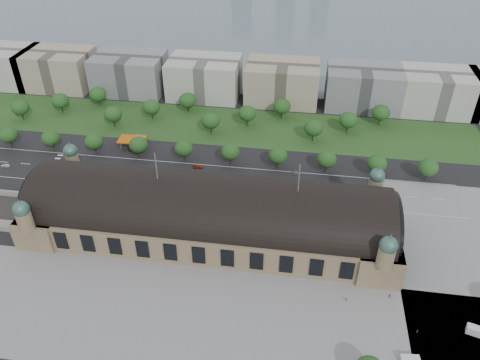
# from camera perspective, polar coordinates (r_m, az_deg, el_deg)

# --- Properties ---
(ground) EXTENTS (900.00, 900.00, 0.00)m
(ground) POSITION_cam_1_polar(r_m,az_deg,el_deg) (197.80, -3.69, -6.43)
(ground) COLOR black
(ground) RESTS_ON ground
(station) EXTENTS (150.00, 48.40, 44.30)m
(station) POSITION_cam_1_polar(r_m,az_deg,el_deg) (191.15, -3.80, -4.12)
(station) COLOR #877654
(station) RESTS_ON ground
(plaza_south) EXTENTS (190.00, 48.00, 0.12)m
(plaza_south) POSITION_cam_1_polar(r_m,az_deg,el_deg) (166.70, -3.29, -16.75)
(plaza_south) COLOR gray
(plaza_south) RESTS_ON ground
(plaza_east) EXTENTS (56.00, 100.00, 0.12)m
(plaza_east) POSITION_cam_1_polar(r_m,az_deg,el_deg) (206.68, 25.89, -8.57)
(plaza_east) COLOR gray
(plaza_east) RESTS_ON ground
(road_slab) EXTENTS (260.00, 26.00, 0.10)m
(road_slab) POSITION_cam_1_polar(r_m,az_deg,el_deg) (230.85, -6.69, 0.29)
(road_slab) COLOR black
(road_slab) RESTS_ON ground
(grass_belt) EXTENTS (300.00, 45.00, 0.10)m
(grass_belt) POSITION_cam_1_polar(r_m,az_deg,el_deg) (275.39, -2.91, 6.69)
(grass_belt) COLOR #274C1E
(grass_belt) RESTS_ON ground
(petrol_station) EXTENTS (14.00, 13.00, 5.05)m
(petrol_station) POSITION_cam_1_polar(r_m,az_deg,el_deg) (260.82, -12.54, 4.83)
(petrol_station) COLOR #CC5C0C
(petrol_station) RESTS_ON ground
(lake) EXTENTS (700.00, 320.00, 0.08)m
(lake) POSITION_cam_1_polar(r_m,az_deg,el_deg) (462.46, 4.04, 18.61)
(lake) COLOR slate
(lake) RESTS_ON ground
(office_0) EXTENTS (45.00, 32.00, 24.00)m
(office_0) POSITION_cam_1_polar(r_m,az_deg,el_deg) (364.21, -26.98, 12.32)
(office_0) COLOR beige
(office_0) RESTS_ON ground
(office_1) EXTENTS (45.00, 32.00, 24.00)m
(office_1) POSITION_cam_1_polar(r_m,az_deg,el_deg) (343.40, -21.31, 12.50)
(office_1) COLOR tan
(office_1) RESTS_ON ground
(office_2) EXTENTS (45.00, 32.00, 24.00)m
(office_2) POSITION_cam_1_polar(r_m,az_deg,el_deg) (322.52, -13.29, 12.56)
(office_2) COLOR gray
(office_2) RESTS_ON ground
(office_3) EXTENTS (45.00, 32.00, 24.00)m
(office_3) POSITION_cam_1_polar(r_m,az_deg,el_deg) (308.41, -4.36, 12.34)
(office_3) COLOR beige
(office_3) RESTS_ON ground
(office_4) EXTENTS (45.00, 32.00, 24.00)m
(office_4) POSITION_cam_1_polar(r_m,az_deg,el_deg) (302.01, 5.15, 11.79)
(office_4) COLOR tan
(office_4) RESTS_ON ground
(office_5) EXTENTS (45.00, 32.00, 24.00)m
(office_5) POSITION_cam_1_polar(r_m,az_deg,el_deg) (303.81, 14.76, 10.91)
(office_5) COLOR gray
(office_5) RESTS_ON ground
(office_6) EXTENTS (45.00, 32.00, 24.00)m
(office_6) POSITION_cam_1_polar(r_m,az_deg,el_deg) (312.35, 23.06, 9.91)
(office_6) COLOR beige
(office_6) RESTS_ON ground
(tree_row_0) EXTENTS (9.60, 9.60, 11.52)m
(tree_row_0) POSITION_cam_1_polar(r_m,az_deg,el_deg) (279.11, -26.40, 4.97)
(tree_row_0) COLOR #2D2116
(tree_row_0) RESTS_ON ground
(tree_row_1) EXTENTS (9.60, 9.60, 11.52)m
(tree_row_1) POSITION_cam_1_polar(r_m,az_deg,el_deg) (266.61, -22.08, 4.77)
(tree_row_1) COLOR #2D2116
(tree_row_1) RESTS_ON ground
(tree_row_2) EXTENTS (9.60, 9.60, 11.52)m
(tree_row_2) POSITION_cam_1_polar(r_m,az_deg,el_deg) (255.77, -17.37, 4.52)
(tree_row_2) COLOR #2D2116
(tree_row_2) RESTS_ON ground
(tree_row_3) EXTENTS (9.60, 9.60, 11.52)m
(tree_row_3) POSITION_cam_1_polar(r_m,az_deg,el_deg) (246.78, -12.29, 4.22)
(tree_row_3) COLOR #2D2116
(tree_row_3) RESTS_ON ground
(tree_row_4) EXTENTS (9.60, 9.60, 11.52)m
(tree_row_4) POSITION_cam_1_polar(r_m,az_deg,el_deg) (239.87, -6.88, 3.85)
(tree_row_4) COLOR #2D2116
(tree_row_4) RESTS_ON ground
(tree_row_5) EXTENTS (9.60, 9.60, 11.52)m
(tree_row_5) POSITION_cam_1_polar(r_m,az_deg,el_deg) (235.22, -1.20, 3.44)
(tree_row_5) COLOR #2D2116
(tree_row_5) RESTS_ON ground
(tree_row_6) EXTENTS (9.60, 9.60, 11.52)m
(tree_row_6) POSITION_cam_1_polar(r_m,az_deg,el_deg) (232.96, 4.64, 2.97)
(tree_row_6) COLOR #2D2116
(tree_row_6) RESTS_ON ground
(tree_row_7) EXTENTS (9.60, 9.60, 11.52)m
(tree_row_7) POSITION_cam_1_polar(r_m,az_deg,el_deg) (233.16, 10.53, 2.48)
(tree_row_7) COLOR #2D2116
(tree_row_7) RESTS_ON ground
(tree_row_8) EXTENTS (9.60, 9.60, 11.52)m
(tree_row_8) POSITION_cam_1_polar(r_m,az_deg,el_deg) (235.81, 16.34, 1.96)
(tree_row_8) COLOR #2D2116
(tree_row_8) RESTS_ON ground
(tree_row_9) EXTENTS (9.60, 9.60, 11.52)m
(tree_row_9) POSITION_cam_1_polar(r_m,az_deg,el_deg) (240.84, 21.97, 1.44)
(tree_row_9) COLOR #2D2116
(tree_row_9) RESTS_ON ground
(tree_belt_0) EXTENTS (10.40, 10.40, 12.48)m
(tree_belt_0) POSITION_cam_1_polar(r_m,az_deg,el_deg) (306.04, -25.22, 8.01)
(tree_belt_0) COLOR #2D2116
(tree_belt_0) RESTS_ON ground
(tree_belt_1) EXTENTS (10.40, 10.40, 12.48)m
(tree_belt_1) POSITION_cam_1_polar(r_m,az_deg,el_deg) (305.59, -21.09, 9.01)
(tree_belt_1) COLOR #2D2116
(tree_belt_1) RESTS_ON ground
(tree_belt_2) EXTENTS (10.40, 10.40, 12.48)m
(tree_belt_2) POSITION_cam_1_polar(r_m,az_deg,el_deg) (306.79, -16.94, 9.97)
(tree_belt_2) COLOR #2D2116
(tree_belt_2) RESTS_ON ground
(tree_belt_3) EXTENTS (10.40, 10.40, 12.48)m
(tree_belt_3) POSITION_cam_1_polar(r_m,az_deg,el_deg) (279.66, -15.22, 7.78)
(tree_belt_3) COLOR #2D2116
(tree_belt_3) RESTS_ON ground
(tree_belt_4) EXTENTS (10.40, 10.40, 12.48)m
(tree_belt_4) POSITION_cam_1_polar(r_m,az_deg,el_deg) (283.02, -10.75, 8.75)
(tree_belt_4) COLOR #2D2116
(tree_belt_4) RESTS_ON ground
(tree_belt_5) EXTENTS (10.40, 10.40, 12.48)m
(tree_belt_5) POSITION_cam_1_polar(r_m,az_deg,el_deg) (288.09, -6.40, 9.65)
(tree_belt_5) COLOR #2D2116
(tree_belt_5) RESTS_ON ground
(tree_belt_6) EXTENTS (10.40, 10.40, 12.48)m
(tree_belt_6) POSITION_cam_1_polar(r_m,az_deg,el_deg) (263.16, -3.59, 7.21)
(tree_belt_6) COLOR #2D2116
(tree_belt_6) RESTS_ON ground
(tree_belt_7) EXTENTS (10.40, 10.40, 12.48)m
(tree_belt_7) POSITION_cam_1_polar(r_m,az_deg,el_deg) (270.76, 0.90, 8.13)
(tree_belt_7) COLOR #2D2116
(tree_belt_7) RESTS_ON ground
(tree_belt_8) EXTENTS (10.40, 10.40, 12.48)m
(tree_belt_8) POSITION_cam_1_polar(r_m,az_deg,el_deg) (279.95, 5.13, 8.94)
(tree_belt_8) COLOR #2D2116
(tree_belt_8) RESTS_ON ground
(tree_belt_9) EXTENTS (10.40, 10.40, 12.48)m
(tree_belt_9) POSITION_cam_1_polar(r_m,az_deg,el_deg) (258.45, 8.97, 6.28)
(tree_belt_9) COLOR #2D2116
(tree_belt_9) RESTS_ON ground
(tree_belt_10) EXTENTS (10.40, 10.40, 12.48)m
(tree_belt_10) POSITION_cam_1_polar(r_m,az_deg,el_deg) (270.22, 13.06, 7.12)
(tree_belt_10) COLOR #2D2116
(tree_belt_10) RESTS_ON ground
(tree_belt_11) EXTENTS (10.40, 10.40, 12.48)m
(tree_belt_11) POSITION_cam_1_polar(r_m,az_deg,el_deg) (283.28, 16.80, 7.86)
(tree_belt_11) COLOR #2D2116
(tree_belt_11) RESTS_ON ground
(traffic_car_0) EXTENTS (4.61, 2.13, 1.53)m
(traffic_car_0) POSITION_cam_1_polar(r_m,az_deg,el_deg) (265.16, -26.69, 1.60)
(traffic_car_0) COLOR white
(traffic_car_0) RESTS_ON ground
(traffic_car_1) EXTENTS (4.54, 2.05, 1.45)m
(traffic_car_1) POSITION_cam_1_polar(r_m,az_deg,el_deg) (253.35, -20.10, 1.82)
(traffic_car_1) COLOR gray
(traffic_car_1) RESTS_ON ground
(traffic_car_2) EXTENTS (4.83, 2.25, 1.34)m
(traffic_car_2) POSITION_cam_1_polar(r_m,az_deg,el_deg) (242.44, -16.17, 1.06)
(traffic_car_2) COLOR black
(traffic_car_2) RESTS_ON ground
(traffic_car_3) EXTENTS (5.35, 2.39, 1.52)m
(traffic_car_3) POSITION_cam_1_polar(r_m,az_deg,el_deg) (236.88, -5.12, 1.63)
(traffic_car_3) COLOR maroon
(traffic_car_3) RESTS_ON ground
(traffic_car_5) EXTENTS (4.29, 1.57, 1.40)m
(traffic_car_5) POSITION_cam_1_polar(r_m,az_deg,el_deg) (233.05, 6.90, 0.86)
(traffic_car_5) COLOR #54585C
(traffic_car_5) RESTS_ON ground
(traffic_car_6) EXTENTS (4.61, 2.21, 1.27)m
(traffic_car_6) POSITION_cam_1_polar(r_m,az_deg,el_deg) (227.44, 16.18, -1.45)
(traffic_car_6) COLOR #BAB9BB
(traffic_car_6) RESTS_ON ground
(parked_car_0) EXTENTS (4.09, 3.00, 1.29)m
(parked_car_0) POSITION_cam_1_polar(r_m,az_deg,el_deg) (232.86, -18.65, -1.02)
(parked_car_0) COLOR black
(parked_car_0) RESTS_ON ground
(parked_car_1) EXTENTS (5.60, 4.51, 1.42)m
(parked_car_1) POSITION_cam_1_polar(r_m,az_deg,el_deg) (236.01, -20.23, -0.85)
(parked_car_1) COLOR #953113
(parked_car_1) RESTS_ON ground
(parked_car_2) EXTENTS (5.19, 3.90, 1.40)m
(parked_car_2) POSITION_cam_1_polar(r_m,az_deg,el_deg) (228.66, -15.71, -1.11)
(parked_car_2) COLOR #192246
(parked_car_2) RESTS_ON ground
(parked_car_3) EXTENTS (4.05, 3.23, 1.29)m
(parked_car_3) POSITION_cam_1_polar(r_m,az_deg,el_deg) (222.58, -12.34, -1.66)
(parked_car_3) COLOR slate
(parked_car_3) RESTS_ON ground
(parked_car_4) EXTENTS (4.68, 3.05, 1.46)m
(parked_car_4) POSITION_cam_1_polar(r_m,az_deg,el_deg) (219.22, -9.37, -1.87)
(parked_car_4) COLOR silver
(parked_car_4) RESTS_ON ground
(parked_car_5) EXTENTS (5.04, 4.11, 1.28)m
(parked_car_5) POSITION_cam_1_polar(r_m,az_deg,el_deg) (219.68, -9.32, -1.81)
(parked_car_5) COLOR gray
(parked_car_5) RESTS_ON ground
(parked_car_6) EXTENTS (5.99, 4.91, 1.63)m
(parked_car_6) POSITION_cam_1_polar(r_m,az_deg,el_deg) (221.84, -11.72, -1.65)
(parked_car_6) COLOR black
(parked_car_6) RESTS_ON ground
(bus_west) EXTENTS (13.18, 3.89, 3.62)m
(bus_west) POSITION_cam_1_polar(r_m,az_deg,el_deg) (221.69, -2.93, -0.56)
(bus_west) COLOR red
(bus_west) RESTS_ON ground
(bus_mid) EXTENTS (11.72, 3.68, 3.21)m
(bus_mid) POSITION_cam_1_polar(r_m,az_deg,el_deg) (222.13, -3.38, -0.56)
(bus_mid) COLOR beige
(bus_mid) RESTS_ON ground
(bus_east) EXTENTS (12.62, 3.41, 3.49)m
(bus_east) POSITION_cam_1_polar(r_m,az_deg,el_deg) (214.94, 3.20, -1.89)
(bus_east) COLOR beige
(bus_east) RESTS_ON ground
(van_east) EXTENTS (7.32, 4.55, 2.96)m
(van_east) POSITION_cam_1_polar(r_m,az_deg,el_deg) (179.90, 26.84, -16.12)
(van_east) COLOR silver
(van_east) RESTS_ON ground
(van_south) EXTENTS (5.97, 2.80, 2.51)m
(van_south) POSITION_cam_1_polar(r_m,az_deg,el_deg) (164.88, 19.88, -19.91)
(van_south) COLOR silver
(van_south) RESTS_ON ground
(pedestrian_0) EXTENTS (0.89, 0.56, 1.75)m
(pedestrian_0) POSITION_cam_1_polar(r_m,az_deg,el_deg) (175.16, 12.84, -14.05)
(pedestrian_0) COLOR gray
(pedestrian_0) RESTS_ON ground
(pedestrian_1) EXTENTS (0.81, 0.84, 1.94)m
(pedestrian_1) POSITION_cam_1_polar(r_m,az_deg,el_deg) (172.86, 20.80, -16.88)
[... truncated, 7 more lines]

